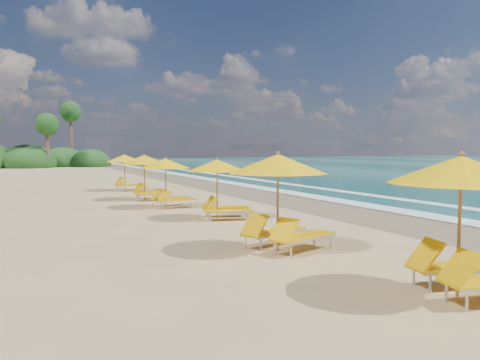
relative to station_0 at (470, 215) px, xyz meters
name	(u,v)px	position (x,y,z in m)	size (l,w,h in m)	color
ground	(240,212)	(0.98, 10.75, -1.33)	(160.00, 160.00, 0.00)	tan
wet_sand	(328,206)	(4.98, 10.75, -1.32)	(4.00, 160.00, 0.01)	#86724F
surf_foam	(379,202)	(7.68, 10.75, -1.30)	(4.00, 160.00, 0.01)	white
station_0	(470,215)	(0.00, 0.00, 0.00)	(2.92, 2.81, 2.37)	olive
station_1	(283,195)	(-0.97, 4.31, -0.02)	(2.99, 2.93, 2.34)	olive
station_2	(222,185)	(-0.31, 9.48, -0.17)	(2.58, 2.50, 2.08)	olive
station_3	(169,179)	(-1.02, 13.16, -0.19)	(2.36, 2.23, 2.03)	olive
station_4	(148,174)	(-1.08, 16.28, -0.14)	(2.44, 2.30, 2.12)	olive
station_5	(128,170)	(-0.93, 21.29, -0.17)	(2.31, 2.16, 2.07)	olive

